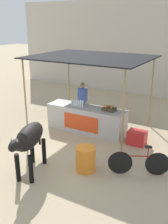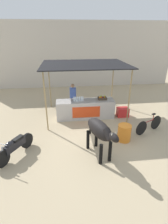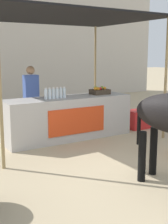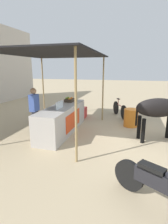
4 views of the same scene
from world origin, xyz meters
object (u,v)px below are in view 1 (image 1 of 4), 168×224
fruit_crate (109,109)px  water_barrel (86,159)px  cooler_box (137,138)px  vendor_behind_counter (83,102)px  cow (29,139)px  stall_counter (86,119)px  bicycle_leaning (139,163)px

fruit_crate → water_barrel: (0.43, -2.44, -0.68)m
cooler_box → water_barrel: size_ratio=0.85×
vendor_behind_counter → cow: (0.70, -4.00, 0.18)m
cooler_box → vendor_behind_counter: bearing=162.0°
vendor_behind_counter → cow: size_ratio=0.90×
stall_counter → bicycle_leaning: stall_counter is taller
cooler_box → cow: 3.77m
fruit_crate → bicycle_leaning: bearing=-46.7°
water_barrel → bicycle_leaning: bearing=22.1°
vendor_behind_counter → bicycle_leaning: (3.27, -2.59, -0.50)m
cow → cooler_box: bearing=58.6°
vendor_behind_counter → cow: 4.06m
vendor_behind_counter → cooler_box: 2.82m
vendor_behind_counter → cow: vendor_behind_counter is taller
fruit_crate → cow: (-0.79, -3.30, -0.00)m
fruit_crate → water_barrel: bearing=-79.9°
water_barrel → cow: bearing=-145.0°
fruit_crate → cooler_box: size_ratio=0.73×
stall_counter → cow: size_ratio=1.63×
cooler_box → cow: cow is taller
water_barrel → cow: 1.65m
cooler_box → bicycle_leaning: (0.65, -1.74, 0.11)m
vendor_behind_counter → fruit_crate: bearing=-25.1°
stall_counter → cow: bearing=-88.1°
stall_counter → bicycle_leaning: 3.25m
vendor_behind_counter → cow: bearing=-80.1°
vendor_behind_counter → bicycle_leaning: bearing=-38.3°
fruit_crate → cooler_box: bearing=-7.6°
fruit_crate → bicycle_leaning: fruit_crate is taller
stall_counter → cooler_box: bearing=-2.7°
water_barrel → stall_counter: bearing=119.2°
cooler_box → cow: size_ratio=0.33×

